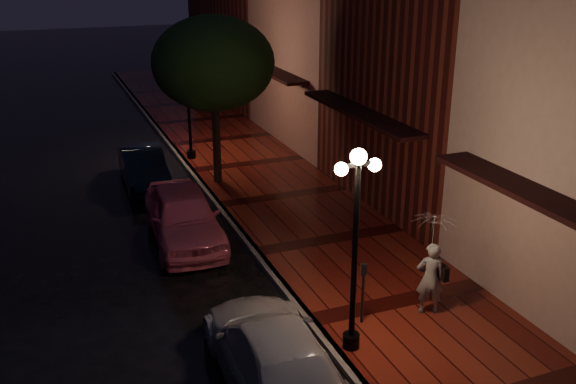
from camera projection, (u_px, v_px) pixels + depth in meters
name	position (u px, v px, depth m)	size (l,w,h in m)	color
ground	(257.00, 256.00, 17.64)	(120.00, 120.00, 0.00)	black
sidewalk	(331.00, 241.00, 18.39)	(4.50, 60.00, 0.15)	#45100C
curb	(257.00, 254.00, 17.62)	(0.25, 60.00, 0.15)	#595451
storefront_mid	(446.00, 33.00, 19.86)	(5.00, 8.00, 11.00)	#511914
storefront_far	(334.00, 36.00, 27.17)	(5.00, 8.00, 9.00)	#8C5951
storefront_extra	(257.00, 6.00, 35.69)	(5.00, 12.00, 10.00)	#511914
streetlamp_near	(355.00, 240.00, 12.50)	(0.96, 0.36, 4.31)	black
streetlamp_far	(188.00, 97.00, 24.68)	(0.96, 0.36, 4.31)	black
street_tree	(214.00, 66.00, 21.57)	(4.16, 4.16, 5.80)	black
pink_car	(184.00, 216.00, 18.27)	(1.87, 4.66, 1.59)	#CA536E
navy_car	(143.00, 167.00, 22.84)	(1.41, 4.05, 1.34)	black
silver_car	(273.00, 354.00, 12.17)	(1.99, 4.89, 1.42)	#B0B0B8
woman_with_umbrella	(433.00, 249.00, 14.10)	(1.00, 1.02, 2.41)	silver
parking_meter	(363.00, 287.00, 13.95)	(0.16, 0.14, 1.44)	black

